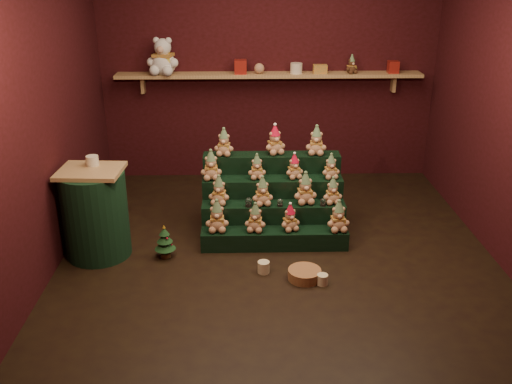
{
  "coord_description": "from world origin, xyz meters",
  "views": [
    {
      "loc": [
        -0.32,
        -4.84,
        2.59
      ],
      "look_at": [
        -0.19,
        0.25,
        0.48
      ],
      "focal_mm": 40.0,
      "sensor_mm": 36.0,
      "label": 1
    }
  ],
  "objects_px": {
    "riser_tier_front": "(274,239)",
    "snow_globe_c": "(323,202)",
    "mug_right": "(322,280)",
    "side_table": "(95,213)",
    "snow_globe_b": "(280,202)",
    "wicker_basket": "(305,274)",
    "white_bear": "(163,51)",
    "mug_left": "(264,267)",
    "mini_christmas_tree": "(165,242)",
    "brown_bear": "(352,64)",
    "snow_globe_a": "(249,202)"
  },
  "relations": [
    {
      "from": "riser_tier_front",
      "to": "snow_globe_b",
      "type": "distance_m",
      "value": 0.35
    },
    {
      "from": "snow_globe_b",
      "to": "wicker_basket",
      "type": "distance_m",
      "value": 0.85
    },
    {
      "from": "snow_globe_a",
      "to": "mug_left",
      "type": "xyz_separation_m",
      "value": [
        0.12,
        -0.63,
        -0.35
      ]
    },
    {
      "from": "side_table",
      "to": "mini_christmas_tree",
      "type": "height_order",
      "value": "side_table"
    },
    {
      "from": "mug_right",
      "to": "white_bear",
      "type": "bearing_deg",
      "value": 122.15
    },
    {
      "from": "riser_tier_front",
      "to": "snow_globe_c",
      "type": "height_order",
      "value": "snow_globe_c"
    },
    {
      "from": "snow_globe_b",
      "to": "white_bear",
      "type": "bearing_deg",
      "value": 127.22
    },
    {
      "from": "riser_tier_front",
      "to": "white_bear",
      "type": "distance_m",
      "value": 2.64
    },
    {
      "from": "white_bear",
      "to": "snow_globe_a",
      "type": "bearing_deg",
      "value": -48.4
    },
    {
      "from": "mug_left",
      "to": "mug_right",
      "type": "xyz_separation_m",
      "value": [
        0.49,
        -0.21,
        -0.01
      ]
    },
    {
      "from": "snow_globe_a",
      "to": "brown_bear",
      "type": "relative_size",
      "value": 0.43
    },
    {
      "from": "snow_globe_c",
      "to": "white_bear",
      "type": "distance_m",
      "value": 2.64
    },
    {
      "from": "mug_right",
      "to": "side_table",
      "type": "bearing_deg",
      "value": 163.66
    },
    {
      "from": "snow_globe_b",
      "to": "mug_right",
      "type": "distance_m",
      "value": 0.97
    },
    {
      "from": "snow_globe_b",
      "to": "wicker_basket",
      "type": "height_order",
      "value": "snow_globe_b"
    },
    {
      "from": "snow_globe_a",
      "to": "wicker_basket",
      "type": "relative_size",
      "value": 0.31
    },
    {
      "from": "snow_globe_c",
      "to": "mini_christmas_tree",
      "type": "xyz_separation_m",
      "value": [
        -1.5,
        -0.33,
        -0.24
      ]
    },
    {
      "from": "brown_bear",
      "to": "riser_tier_front",
      "type": "bearing_deg",
      "value": -141.32
    },
    {
      "from": "mug_left",
      "to": "mug_right",
      "type": "distance_m",
      "value": 0.54
    },
    {
      "from": "snow_globe_a",
      "to": "wicker_basket",
      "type": "height_order",
      "value": "snow_globe_a"
    },
    {
      "from": "mini_christmas_tree",
      "to": "brown_bear",
      "type": "xyz_separation_m",
      "value": [
        2.01,
        1.99,
        1.26
      ]
    },
    {
      "from": "side_table",
      "to": "mug_right",
      "type": "height_order",
      "value": "side_table"
    },
    {
      "from": "mug_right",
      "to": "mini_christmas_tree",
      "type": "bearing_deg",
      "value": 159.76
    },
    {
      "from": "riser_tier_front",
      "to": "mug_left",
      "type": "distance_m",
      "value": 0.49
    },
    {
      "from": "snow_globe_a",
      "to": "white_bear",
      "type": "xyz_separation_m",
      "value": [
        -0.96,
        1.66,
        1.18
      ]
    },
    {
      "from": "mug_left",
      "to": "wicker_basket",
      "type": "bearing_deg",
      "value": -18.48
    },
    {
      "from": "mini_christmas_tree",
      "to": "wicker_basket",
      "type": "bearing_deg",
      "value": -18.56
    },
    {
      "from": "riser_tier_front",
      "to": "side_table",
      "type": "distance_m",
      "value": 1.68
    },
    {
      "from": "brown_bear",
      "to": "mini_christmas_tree",
      "type": "bearing_deg",
      "value": -158.12
    },
    {
      "from": "side_table",
      "to": "mug_left",
      "type": "height_order",
      "value": "side_table"
    },
    {
      "from": "snow_globe_b",
      "to": "wicker_basket",
      "type": "relative_size",
      "value": 0.27
    },
    {
      "from": "wicker_basket",
      "to": "snow_globe_b",
      "type": "bearing_deg",
      "value": 102.8
    },
    {
      "from": "mug_right",
      "to": "white_bear",
      "type": "distance_m",
      "value": 3.33
    },
    {
      "from": "brown_bear",
      "to": "snow_globe_a",
      "type": "bearing_deg",
      "value": -149.4
    },
    {
      "from": "wicker_basket",
      "to": "mug_left",
      "type": "bearing_deg",
      "value": 161.52
    },
    {
      "from": "white_bear",
      "to": "snow_globe_b",
      "type": "bearing_deg",
      "value": -41.18
    },
    {
      "from": "snow_globe_b",
      "to": "side_table",
      "type": "xyz_separation_m",
      "value": [
        -1.71,
        -0.25,
        0.02
      ]
    },
    {
      "from": "snow_globe_b",
      "to": "mini_christmas_tree",
      "type": "relative_size",
      "value": 0.23
    },
    {
      "from": "mini_christmas_tree",
      "to": "mug_right",
      "type": "xyz_separation_m",
      "value": [
        1.39,
        -0.51,
        -0.11
      ]
    },
    {
      "from": "mug_left",
      "to": "mini_christmas_tree",
      "type": "bearing_deg",
      "value": 161.41
    },
    {
      "from": "wicker_basket",
      "to": "white_bear",
      "type": "relative_size",
      "value": 0.55
    },
    {
      "from": "mini_christmas_tree",
      "to": "brown_bear",
      "type": "bearing_deg",
      "value": 44.75
    },
    {
      "from": "side_table",
      "to": "mug_right",
      "type": "bearing_deg",
      "value": -12.76
    },
    {
      "from": "side_table",
      "to": "wicker_basket",
      "type": "relative_size",
      "value": 2.95
    },
    {
      "from": "mini_christmas_tree",
      "to": "brown_bear",
      "type": "distance_m",
      "value": 3.1
    },
    {
      "from": "snow_globe_b",
      "to": "mini_christmas_tree",
      "type": "bearing_deg",
      "value": -162.99
    },
    {
      "from": "snow_globe_c",
      "to": "white_bear",
      "type": "xyz_separation_m",
      "value": [
        -1.68,
        1.66,
        1.18
      ]
    },
    {
      "from": "mug_right",
      "to": "snow_globe_c",
      "type": "bearing_deg",
      "value": 83.14
    },
    {
      "from": "snow_globe_a",
      "to": "side_table",
      "type": "height_order",
      "value": "side_table"
    },
    {
      "from": "snow_globe_a",
      "to": "wicker_basket",
      "type": "distance_m",
      "value": 0.96
    }
  ]
}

